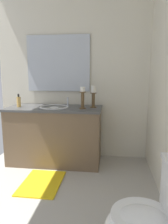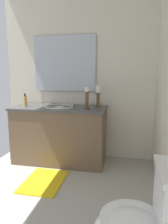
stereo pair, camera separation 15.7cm
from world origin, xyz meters
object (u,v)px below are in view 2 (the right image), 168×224
Objects in this scene: candle_holder_short at (87,97)px; soap_bottle at (25,101)px; vanity_cabinet at (60,134)px; bath_mat at (44,181)px; candle_holder_tall at (98,96)px; mirror at (64,64)px; sink_basin at (59,110)px.

candle_holder_short reaches higher than soap_bottle.
candle_holder_short is at bearing 80.56° from vanity_cabinet.
soap_bottle reaches higher than bath_mat.
candle_holder_short is 0.90m from soap_bottle.
bath_mat is at bearing -35.87° from candle_holder_short.
candle_holder_tall is (-0.05, 0.53, 0.55)m from vanity_cabinet.
bath_mat is (0.62, 0.00, -0.39)m from vanity_cabinet.
mirror is at bearing -130.70° from candle_holder_short.
bath_mat is (0.91, 0.00, -1.39)m from mirror.
vanity_cabinet is 4.39× the size of candle_holder_tall.
sink_basin is at bearing 93.84° from soap_bottle.
vanity_cabinet is at bearing -99.44° from candle_holder_short.
soap_bottle is 0.30× the size of bath_mat.
candle_holder_short is (0.07, 0.40, 0.19)m from sink_basin.
vanity_cabinet is at bearing -180.00° from bath_mat.
sink_basin is at bearing 0.20° from mirror.
mirror reaches higher than bath_mat.
sink_basin is 0.44× the size of mirror.
mirror is (-0.28, -0.00, 0.64)m from sink_basin.
vanity_cabinet is 3.26× the size of sink_basin.
mirror is 0.73m from candle_holder_tall.
candle_holder_short is 1.60× the size of soap_bottle.
candle_holder_short is (0.12, -0.13, -0.01)m from candle_holder_tall.
mirror is (-0.28, 0.00, 1.00)m from vanity_cabinet.
mirror reaches higher than vanity_cabinet.
vanity_cabinet is 7.27× the size of soap_bottle.
mirror is at bearing -113.31° from candle_holder_tall.
vanity_cabinet is 1.03m from mirror.
vanity_cabinet is 2.18× the size of bath_mat.
sink_basin reaches higher than vanity_cabinet.
candle_holder_tall is 0.18m from candle_holder_short.
candle_holder_short is at bearing 80.54° from sink_basin.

